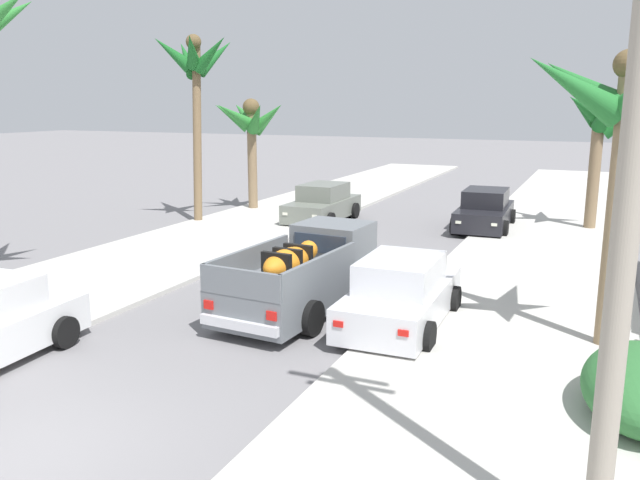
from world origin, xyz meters
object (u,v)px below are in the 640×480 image
Objects in this scene: palm_tree_right_mid at (601,122)px; car_right_near at (323,204)px; palm_tree_right_back at (251,122)px; pickup_truck at (307,274)px; car_right_mid at (401,294)px; car_left_mid at (485,211)px; palm_tree_left_mid at (196,70)px; palm_tree_left_fore at (621,101)px.

car_right_near is at bearing -167.07° from palm_tree_right_mid.
pickup_truck is at bearing -55.16° from palm_tree_right_back.
car_right_mid is 0.87× the size of palm_tree_right_back.
car_left_mid is at bearing -159.90° from palm_tree_right_mid.
car_right_near is 0.87× the size of palm_tree_right_back.
pickup_truck is 1.02× the size of palm_tree_right_mid.
pickup_truck is 14.39m from palm_tree_right_mid.
car_right_near is 1.00× the size of car_right_mid.
palm_tree_left_mid reaches higher than palm_tree_right_mid.
car_right_mid is 0.58× the size of palm_tree_left_mid.
car_right_near is at bearing -171.58° from car_left_mid.
pickup_truck is 1.24× the size of car_right_mid.
palm_tree_right_back is at bearing 81.77° from palm_tree_left_mid.
car_right_near is 0.82× the size of palm_tree_right_mid.
car_left_mid is 12.35m from palm_tree_left_mid.
palm_tree_left_fore reaches higher than palm_tree_right_back.
palm_tree_right_mid is (3.76, 1.38, 3.35)m from car_left_mid.
pickup_truck is at bearing -68.29° from car_right_near.
car_left_mid is 0.59× the size of palm_tree_left_mid.
palm_tree_left_fore is (4.16, -11.29, 4.05)m from car_left_mid.
palm_tree_right_back is at bearing 131.18° from car_right_mid.
palm_tree_left_fore is at bearing -88.19° from palm_tree_right_mid.
pickup_truck is 1.24× the size of car_left_mid.
palm_tree_right_mid is 1.06× the size of palm_tree_right_back.
car_right_near is 0.58× the size of palm_tree_left_mid.
palm_tree_right_mid reaches higher than car_right_mid.
palm_tree_right_back is (0.48, 3.32, -2.05)m from palm_tree_left_mid.
car_right_near and car_right_mid have the same top height.
palm_tree_left_fore is 17.12m from palm_tree_left_mid.
palm_tree_left_mid is (-8.60, 8.34, 5.16)m from pickup_truck.
car_right_near is 7.20m from palm_tree_left_mid.
car_right_mid is at bearing -105.16° from palm_tree_right_mid.
pickup_truck is at bearing -179.61° from palm_tree_left_fore.
palm_tree_left_mid is at bearing 150.93° from palm_tree_left_fore.
palm_tree_left_mid is at bearing -164.48° from car_left_mid.
car_right_near is 6.37m from car_left_mid.
palm_tree_left_mid is at bearing -163.27° from palm_tree_right_mid.
palm_tree_left_mid reaches higher than car_right_mid.
palm_tree_left_mid is at bearing -155.24° from car_right_near.
car_right_mid is 5.66m from palm_tree_left_fore.
car_right_near is (-4.14, 10.40, -0.10)m from pickup_truck.
palm_tree_left_mid is 1.49× the size of palm_tree_right_back.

